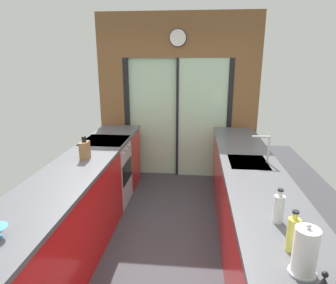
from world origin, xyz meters
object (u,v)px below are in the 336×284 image
oven_range (107,172)px  knife_block (85,150)px  soap_bottle_near (293,234)px  soap_bottle_far (279,208)px  paper_towel_roll (305,252)px

oven_range → knife_block: knife_block is taller
soap_bottle_near → soap_bottle_far: size_ratio=1.04×
paper_towel_roll → knife_block: bearing=137.3°
paper_towel_roll → soap_bottle_far: bearing=90.0°
oven_range → soap_bottle_near: 2.92m
oven_range → paper_towel_roll: (1.80, -2.42, 0.59)m
knife_block → soap_bottle_near: 2.30m
knife_block → soap_bottle_near: size_ratio=1.02×
oven_range → soap_bottle_near: bearing=-51.0°
knife_block → paper_towel_roll: bearing=-42.7°
paper_towel_roll → soap_bottle_near: bearing=90.0°
soap_bottle_near → oven_range: bearing=129.0°
knife_block → soap_bottle_near: (1.78, -1.45, 0.01)m
oven_range → soap_bottle_near: size_ratio=3.63×
soap_bottle_near → soap_bottle_far: (0.00, 0.31, -0.01)m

